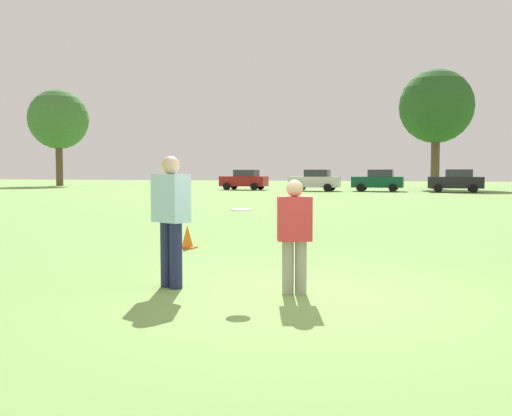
{
  "coord_description": "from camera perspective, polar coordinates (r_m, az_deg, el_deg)",
  "views": [
    {
      "loc": [
        1.72,
        -6.79,
        1.57
      ],
      "look_at": [
        -1.22,
        1.85,
        0.99
      ],
      "focal_mm": 39.54,
      "sensor_mm": 36.0,
      "label": 1
    }
  ],
  "objects": [
    {
      "name": "tree_west_maple",
      "position": [
        57.85,
        17.77,
        9.73
      ],
      "size": [
        7.08,
        7.08,
        11.51
      ],
      "color": "brown",
      "rests_on": "ground"
    },
    {
      "name": "frisbee",
      "position": [
        7.18,
        -1.48,
        -0.19
      ],
      "size": [
        0.27,
        0.27,
        0.04
      ],
      "color": "white"
    },
    {
      "name": "player_defender",
      "position": [
        7.24,
        3.92,
        -2.29
      ],
      "size": [
        0.49,
        0.39,
        1.48
      ],
      "color": "gray",
      "rests_on": "ground"
    },
    {
      "name": "parked_car_near_left",
      "position": [
        51.38,
        -1.18,
        2.88
      ],
      "size": [
        4.24,
        2.29,
        1.82
      ],
      "color": "maroon",
      "rests_on": "ground"
    },
    {
      "name": "parked_car_mid_right",
      "position": [
        47.54,
        19.59,
        2.62
      ],
      "size": [
        4.24,
        2.29,
        1.82
      ],
      "color": "black",
      "rests_on": "ground"
    },
    {
      "name": "tree_west_oak",
      "position": [
        71.22,
        -19.36,
        8.43
      ],
      "size": [
        7.0,
        7.0,
        11.37
      ],
      "color": "brown",
      "rests_on": "ground"
    },
    {
      "name": "ground_plane",
      "position": [
        7.18,
        4.56,
        -9.03
      ],
      "size": [
        196.73,
        196.73,
        0.0
      ],
      "primitive_type": "plane",
      "color": "#6B9347"
    },
    {
      "name": "parked_car_mid_left",
      "position": [
        48.08,
        5.99,
        2.81
      ],
      "size": [
        4.24,
        2.29,
        1.82
      ],
      "color": "silver",
      "rests_on": "ground"
    },
    {
      "name": "parked_car_center",
      "position": [
        48.14,
        12.27,
        2.75
      ],
      "size": [
        4.24,
        2.29,
        1.82
      ],
      "color": "#0C4C2D",
      "rests_on": "ground"
    },
    {
      "name": "player_thrower",
      "position": [
        7.71,
        -8.61,
        -0.59
      ],
      "size": [
        0.57,
        0.45,
        1.79
      ],
      "color": "#1E234C",
      "rests_on": "ground"
    },
    {
      "name": "traffic_cone",
      "position": [
        11.79,
        -6.96,
        -2.95
      ],
      "size": [
        0.32,
        0.32,
        0.48
      ],
      "color": "#D8590C",
      "rests_on": "ground"
    }
  ]
}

